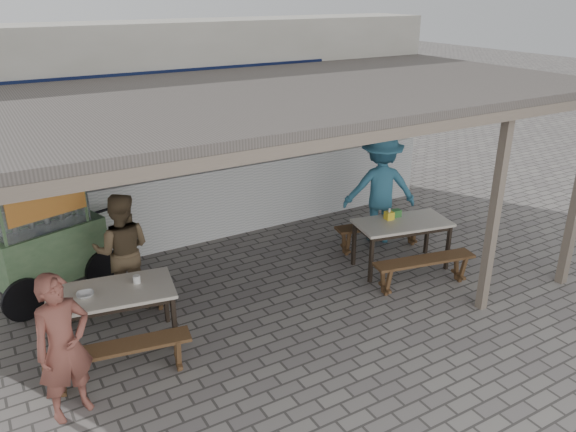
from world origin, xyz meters
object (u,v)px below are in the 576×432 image
at_px(bench_right_wall, 380,230).
at_px(tissue_box, 389,216).
at_px(patron_wall_side, 122,251).
at_px(condiment_jar, 137,279).
at_px(bench_left_wall, 110,294).
at_px(table_right, 402,226).
at_px(vendor_cart, 45,236).
at_px(patron_street_side, 64,347).
at_px(table_left, 111,297).
at_px(donation_box, 395,213).
at_px(bench_left_street, 120,355).
at_px(condiment_bowl, 85,295).
at_px(patron_right_table, 380,188).
at_px(bench_right_street, 424,266).

xyz_separation_m(bench_right_wall, tissue_box, (-0.25, -0.48, 0.47)).
height_order(patron_wall_side, condiment_jar, patron_wall_side).
bearing_deg(condiment_jar, patron_wall_side, 85.46).
xyz_separation_m(bench_left_wall, tissue_box, (4.03, -0.63, 0.47)).
height_order(table_right, vendor_cart, vendor_cart).
relative_size(patron_street_side, condiment_jar, 16.33).
xyz_separation_m(patron_street_side, condiment_jar, (0.99, 0.94, 0.02)).
relative_size(table_left, table_right, 1.01).
bearing_deg(patron_street_side, patron_wall_side, 43.38).
distance_m(table_left, condiment_jar, 0.34).
relative_size(table_right, donation_box, 9.30).
xyz_separation_m(bench_left_street, table_right, (4.38, 0.55, 0.33)).
bearing_deg(table_right, patron_wall_side, 176.85).
relative_size(bench_left_wall, donation_box, 9.46).
bearing_deg(bench_left_street, table_left, 90.00).
bearing_deg(patron_wall_side, tissue_box, -170.69).
height_order(donation_box, condiment_bowl, donation_box).
relative_size(donation_box, condiment_jar, 1.71).
bearing_deg(patron_right_table, bench_right_wall, 81.97).
bearing_deg(table_left, bench_right_wall, 16.79).
bearing_deg(bench_right_wall, condiment_jar, -161.28).
distance_m(bench_left_street, table_right, 4.43).
relative_size(bench_right_street, patron_wall_side, 0.97).
height_order(patron_street_side, patron_right_table, patron_right_table).
relative_size(table_left, bench_right_street, 1.00).
xyz_separation_m(patron_wall_side, tissue_box, (3.76, -0.86, 0.02)).
xyz_separation_m(bench_left_street, patron_wall_side, (0.51, 1.58, 0.45)).
relative_size(patron_wall_side, tissue_box, 13.24).
height_order(table_right, patron_wall_side, patron_wall_side).
bearing_deg(bench_left_street, vendor_cart, 107.49).
xyz_separation_m(table_left, vendor_cart, (-0.43, 1.69, 0.21)).
distance_m(patron_street_side, condiment_jar, 1.37).
distance_m(table_left, condiment_bowl, 0.29).
bearing_deg(table_right, condiment_jar, -170.51).
distance_m(bench_right_street, patron_street_side, 4.82).
xyz_separation_m(table_left, condiment_bowl, (-0.28, 0.01, 0.10)).
bearing_deg(bench_right_wall, bench_left_wall, -170.18).
distance_m(patron_wall_side, patron_right_table, 4.23).
height_order(bench_right_street, vendor_cart, vendor_cart).
xyz_separation_m(patron_wall_side, condiment_jar, (-0.07, -0.88, 0.01)).
relative_size(patron_street_side, tissue_box, 13.04).
bearing_deg(donation_box, bench_left_street, -170.24).
relative_size(bench_left_wall, patron_wall_side, 0.98).
bearing_deg(bench_left_street, bench_left_wall, 90.00).
relative_size(table_left, donation_box, 9.37).
height_order(bench_left_wall, tissue_box, tissue_box).
relative_size(table_right, bench_right_wall, 0.99).
height_order(patron_right_table, tissue_box, patron_right_table).
bearing_deg(table_left, bench_right_street, -0.77).
height_order(condiment_jar, condiment_bowl, condiment_jar).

